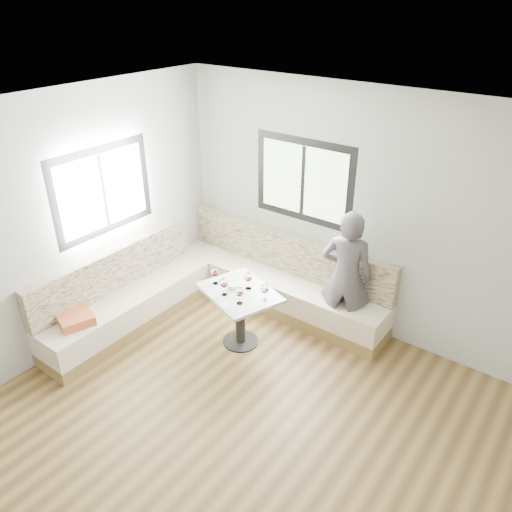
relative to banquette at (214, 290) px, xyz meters
The scene contains 10 objects.
room 2.42m from the banquette, 45.74° to the right, with size 5.01×5.01×2.81m.
banquette is the anchor object (origin of this frame).
table 0.70m from the banquette, 22.80° to the right, with size 1.01×0.90×0.69m.
person 1.65m from the banquette, 20.88° to the left, with size 0.57×0.38×1.58m, color #4D484F.
olive_ramekin 0.70m from the banquette, 25.27° to the right, with size 0.11×0.11×0.04m.
wine_glass_a 0.66m from the banquette, 44.12° to the right, with size 0.09×0.09×0.20m.
wine_glass_b 0.84m from the banquette, 37.95° to the right, with size 0.09×0.09×0.20m.
wine_glass_c 1.03m from the banquette, 30.24° to the right, with size 0.09×0.09×0.20m.
wine_glass_d 0.85m from the banquette, 13.75° to the right, with size 0.09×0.09×0.20m.
wine_glass_e 1.10m from the banquette, 14.37° to the right, with size 0.09×0.09×0.20m.
Camera 1 is at (1.93, -2.21, 3.62)m, focal length 35.00 mm.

